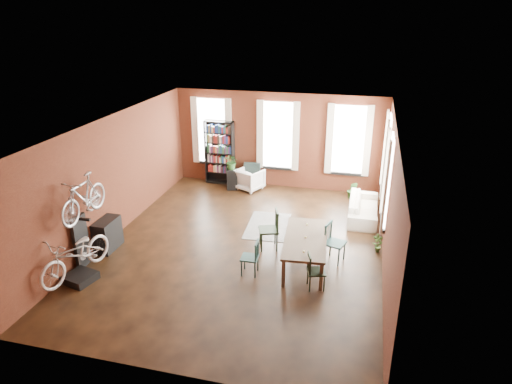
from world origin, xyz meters
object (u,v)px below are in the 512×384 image
(white_armchair, at_px, (250,178))
(bike_trainer, at_px, (80,278))
(dining_chair_c, at_px, (316,271))
(console_table, at_px, (108,234))
(plant_stand, at_px, (232,179))
(cream_sofa, at_px, (364,204))
(bookshelf, at_px, (220,152))
(dining_chair_b, at_px, (269,230))
(bicycle_floor, at_px, (73,236))
(dining_chair_d, at_px, (335,243))
(dining_table, at_px, (305,252))
(dining_chair_a, at_px, (250,257))

(white_armchair, height_order, bike_trainer, white_armchair)
(dining_chair_c, xyz_separation_m, console_table, (-5.34, 0.47, -0.01))
(plant_stand, bearing_deg, bike_trainer, -105.03)
(cream_sofa, bearing_deg, bookshelf, 71.05)
(dining_chair_b, bearing_deg, bicycle_floor, -74.83)
(dining_chair_d, xyz_separation_m, bike_trainer, (-5.46, -2.30, -0.40))
(dining_table, height_order, bike_trainer, dining_table)
(dining_chair_a, distance_m, cream_sofa, 4.48)
(bookshelf, bearing_deg, dining_chair_a, -65.30)
(white_armchair, bearing_deg, dining_chair_d, 153.18)
(white_armchair, distance_m, plant_stand, 0.61)
(cream_sofa, bearing_deg, dining_table, 157.70)
(dining_table, xyz_separation_m, dining_chair_b, (-1.02, 0.61, 0.15))
(white_armchair, bearing_deg, cream_sofa, -174.51)
(dining_chair_c, distance_m, console_table, 5.36)
(dining_chair_b, distance_m, dining_chair_c, 2.05)
(dining_chair_b, height_order, bicycle_floor, bicycle_floor)
(bike_trainer, bearing_deg, white_armchair, 70.30)
(dining_chair_a, distance_m, dining_chair_c, 1.57)
(white_armchair, xyz_separation_m, plant_stand, (-0.60, -0.11, -0.05))
(dining_chair_c, height_order, bike_trainer, dining_chair_c)
(dining_chair_d, height_order, white_armchair, dining_chair_d)
(console_table, bearing_deg, bookshelf, 76.17)
(dining_chair_b, xyz_separation_m, console_table, (-3.94, -1.02, -0.12))
(dining_chair_d, xyz_separation_m, bicycle_floor, (-5.47, -2.30, 0.67))
(dining_chair_b, bearing_deg, white_armchair, -177.15)
(dining_table, distance_m, bike_trainer, 5.17)
(dining_chair_a, distance_m, dining_chair_b, 1.30)
(bike_trainer, distance_m, bicycle_floor, 1.07)
(plant_stand, bearing_deg, dining_chair_b, -60.43)
(dining_chair_d, bearing_deg, dining_chair_a, 137.23)
(white_armchair, bearing_deg, dining_chair_b, 136.39)
(dining_chair_c, xyz_separation_m, bicycle_floor, (-5.18, -1.04, 0.74))
(dining_chair_d, xyz_separation_m, white_armchair, (-3.19, 4.04, -0.09))
(dining_chair_b, height_order, bookshelf, bookshelf)
(dining_chair_a, xyz_separation_m, dining_chair_c, (1.55, -0.21, -0.01))
(dining_chair_b, relative_size, bookshelf, 0.47)
(bookshelf, distance_m, bicycle_floor, 6.80)
(dining_chair_b, bearing_deg, console_table, -94.14)
(bike_trainer, height_order, bicycle_floor, bicycle_floor)
(dining_chair_d, bearing_deg, cream_sofa, 4.99)
(dining_chair_d, xyz_separation_m, cream_sofa, (0.60, 2.71, -0.08))
(bike_trainer, bearing_deg, dining_chair_a, 19.00)
(bike_trainer, distance_m, console_table, 1.55)
(dining_chair_b, bearing_deg, plant_stand, -169.10)
(dining_chair_d, relative_size, cream_sofa, 0.47)
(cream_sofa, bearing_deg, plant_stand, 74.43)
(white_armchair, xyz_separation_m, bicycle_floor, (-2.28, -6.34, 0.76))
(cream_sofa, distance_m, plant_stand, 4.55)
(dining_chair_c, bearing_deg, dining_chair_a, 65.62)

